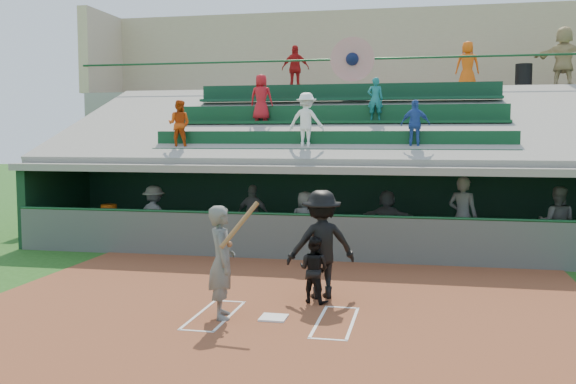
% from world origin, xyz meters
% --- Properties ---
extents(ground, '(100.00, 100.00, 0.00)m').
position_xyz_m(ground, '(0.00, 0.00, 0.00)').
color(ground, '#1B4A14').
rests_on(ground, ground).
extents(dirt_slab, '(11.00, 9.00, 0.02)m').
position_xyz_m(dirt_slab, '(0.00, 0.50, 0.01)').
color(dirt_slab, brown).
rests_on(dirt_slab, ground).
extents(home_plate, '(0.43, 0.43, 0.03)m').
position_xyz_m(home_plate, '(0.00, 0.00, 0.04)').
color(home_plate, white).
rests_on(home_plate, dirt_slab).
extents(batters_box_chalk, '(2.65, 1.85, 0.01)m').
position_xyz_m(batters_box_chalk, '(0.00, 0.00, 0.02)').
color(batters_box_chalk, silver).
rests_on(batters_box_chalk, dirt_slab).
extents(dugout_floor, '(16.00, 3.50, 0.04)m').
position_xyz_m(dugout_floor, '(0.00, 6.75, 0.02)').
color(dugout_floor, gray).
rests_on(dugout_floor, ground).
extents(concourse_slab, '(20.00, 3.00, 4.60)m').
position_xyz_m(concourse_slab, '(0.00, 13.50, 2.30)').
color(concourse_slab, gray).
rests_on(concourse_slab, ground).
extents(grandstand, '(20.40, 10.40, 7.80)m').
position_xyz_m(grandstand, '(-0.01, 10.51, 2.26)').
color(grandstand, '#4F544E').
rests_on(grandstand, ground).
extents(batter_at_plate, '(0.95, 0.82, 1.95)m').
position_xyz_m(batter_at_plate, '(-0.84, -0.11, 0.96)').
color(batter_at_plate, '#51534E').
rests_on(batter_at_plate, dirt_slab).
extents(catcher, '(0.70, 0.62, 1.20)m').
position_xyz_m(catcher, '(0.48, 1.16, 0.62)').
color(catcher, black).
rests_on(catcher, dirt_slab).
extents(home_umpire, '(1.48, 1.20, 2.00)m').
position_xyz_m(home_umpire, '(0.56, 1.53, 1.02)').
color(home_umpire, black).
rests_on(home_umpire, dirt_slab).
extents(dugout_bench, '(14.96, 5.12, 0.47)m').
position_xyz_m(dugout_bench, '(-0.18, 8.06, 0.27)').
color(dugout_bench, brown).
rests_on(dugout_bench, dugout_floor).
extents(white_table, '(0.90, 0.77, 0.67)m').
position_xyz_m(white_table, '(-6.07, 6.04, 0.38)').
color(white_table, silver).
rests_on(white_table, dugout_floor).
extents(water_cooler, '(0.43, 0.43, 0.43)m').
position_xyz_m(water_cooler, '(-6.00, 5.99, 0.93)').
color(water_cooler, '#C8500B').
rests_on(water_cooler, white_table).
extents(dugout_player_a, '(1.14, 0.77, 1.64)m').
position_xyz_m(dugout_player_a, '(-4.69, 6.01, 0.86)').
color(dugout_player_a, '#5E615B').
rests_on(dugout_player_a, dugout_floor).
extents(dugout_player_b, '(1.03, 0.59, 1.65)m').
position_xyz_m(dugout_player_b, '(-2.12, 6.71, 0.86)').
color(dugout_player_b, '#60635D').
rests_on(dugout_player_b, dugout_floor).
extents(dugout_player_c, '(0.77, 0.50, 1.57)m').
position_xyz_m(dugout_player_c, '(-0.54, 5.89, 0.82)').
color(dugout_player_c, '#575A55').
rests_on(dugout_player_c, dugout_floor).
extents(dugout_player_d, '(1.49, 0.72, 1.54)m').
position_xyz_m(dugout_player_d, '(1.48, 7.05, 0.81)').
color(dugout_player_d, '#525550').
rests_on(dugout_player_d, dugout_floor).
extents(dugout_player_e, '(0.85, 0.72, 1.99)m').
position_xyz_m(dugout_player_e, '(3.36, 6.08, 1.04)').
color(dugout_player_e, '#51534F').
rests_on(dugout_player_e, dugout_floor).
extents(dugout_player_f, '(0.99, 0.85, 1.77)m').
position_xyz_m(dugout_player_f, '(5.57, 6.20, 0.93)').
color(dugout_player_f, '#545752').
rests_on(dugout_player_f, dugout_floor).
extents(trash_bin, '(0.55, 0.55, 0.83)m').
position_xyz_m(trash_bin, '(5.69, 13.01, 5.01)').
color(trash_bin, black).
rests_on(trash_bin, concourse_slab).
extents(concourse_staff_a, '(1.03, 0.54, 1.68)m').
position_xyz_m(concourse_staff_a, '(-2.17, 13.03, 5.44)').
color(concourse_staff_a, '#B51514').
rests_on(concourse_staff_a, concourse_slab).
extents(concourse_staff_b, '(0.79, 0.52, 1.61)m').
position_xyz_m(concourse_staff_b, '(3.84, 12.82, 5.41)').
color(concourse_staff_b, '#EC580D').
rests_on(concourse_staff_b, concourse_slab).
extents(concourse_staff_c, '(1.95, 0.97, 2.02)m').
position_xyz_m(concourse_staff_c, '(6.93, 12.94, 5.61)').
color(concourse_staff_c, tan).
rests_on(concourse_staff_c, concourse_slab).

